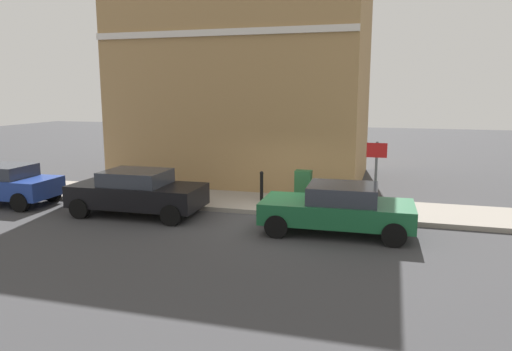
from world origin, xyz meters
name	(u,v)px	position (x,y,z in m)	size (l,w,h in m)	color
ground	(279,221)	(0.00, 0.00, 0.00)	(80.00, 80.00, 0.00)	#38383A
sidewalk	(136,195)	(1.87, 6.00, 0.07)	(2.67, 30.00, 0.15)	gray
corner_building	(249,76)	(7.00, 3.10, 4.61)	(7.71, 10.20, 9.22)	#9E7A4C
car_green	(338,208)	(-0.73, -1.86, 0.72)	(2.07, 4.23, 1.39)	#195933
car_black	(137,192)	(-0.52, 4.55, 0.76)	(2.03, 4.25, 1.45)	black
car_blue	(0,183)	(-0.49, 9.99, 0.73)	(1.94, 4.17, 1.40)	navy
utility_cabinet	(303,188)	(1.87, -0.39, 0.68)	(0.46, 0.61, 1.15)	#1E4C28
bollard_near_cabinet	(262,185)	(1.97, 1.11, 0.70)	(0.14, 0.14, 1.04)	black
street_sign	(376,168)	(0.80, -2.80, 1.66)	(0.08, 0.60, 2.30)	#59595B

